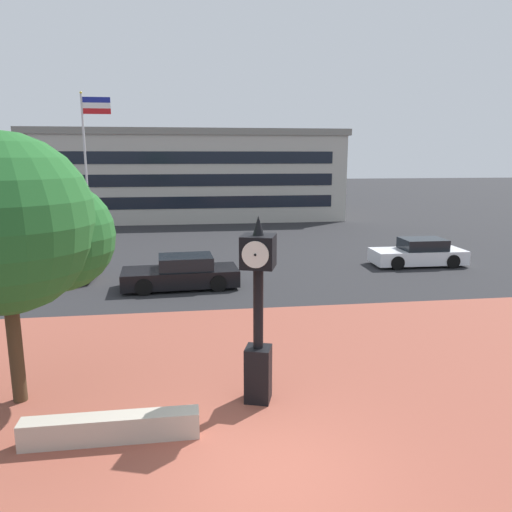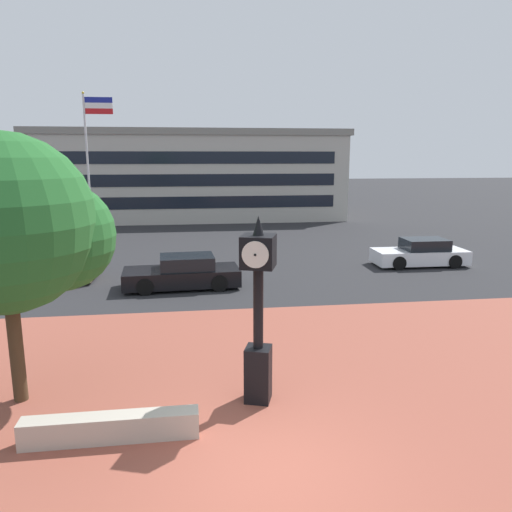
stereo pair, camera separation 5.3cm
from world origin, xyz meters
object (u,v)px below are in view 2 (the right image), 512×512
Objects in this scene: car_street_near at (421,254)px; car_street_far at (42,268)px; street_clock at (258,313)px; plaza_tree at (16,227)px; car_street_mid at (183,273)px; flagpole_primary at (90,157)px; civic_building at (192,174)px.

car_street_far is (-16.91, -0.86, 0.00)m from car_street_near.
street_clock is 0.91× the size of car_street_far.
car_street_far is at bearing 104.10° from plaza_tree.
plaza_tree is 1.22× the size of car_street_mid.
plaza_tree is 18.78m from flagpole_primary.
street_clock is at bearing 142.62° from car_street_near.
flagpole_primary is at bearing 95.96° from plaza_tree.
car_street_mid is at bearing 70.01° from plaza_tree.
plaza_tree reaches higher than car_street_near.
flagpole_primary is at bearing 24.03° from car_street_mid.
flagpole_primary is (0.65, 8.29, 4.46)m from car_street_far.
plaza_tree is 1.29× the size of car_street_far.
flagpole_primary is at bearing -111.45° from civic_building.
street_clock reaches higher than car_street_near.
plaza_tree is 33.40m from civic_building.
flagpole_primary is 0.35× the size of civic_building.
car_street_near is 0.51× the size of flagpole_primary.
car_street_mid is (-11.14, -2.51, 0.00)m from car_street_near.
street_clock is 0.70× the size of plaza_tree.
civic_building is at bearing 109.81° from street_clock.
civic_building reaches higher than plaza_tree.
plaza_tree is 1.29× the size of car_street_near.
car_street_mid is 24.69m from civic_building.
car_street_near is at bearing -64.40° from civic_building.
street_clock is 0.91× the size of car_street_near.
car_street_near is 0.18× the size of civic_building.
car_street_mid is 0.19× the size of civic_building.
car_street_far is 0.18× the size of civic_building.
car_street_near is (9.46, 12.01, -1.38)m from street_clock.
plaza_tree is at bearing 156.83° from car_street_mid.
plaza_tree is (-4.85, 0.80, 1.78)m from street_clock.
plaza_tree reaches higher than car_street_far.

